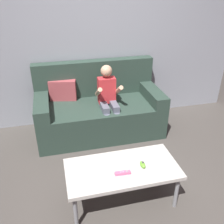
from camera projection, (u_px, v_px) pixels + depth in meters
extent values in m
plane|color=#4C4742|center=(139.00, 207.00, 2.37)|extent=(8.27, 8.27, 0.00)
cube|color=#999EA8|center=(98.00, 34.00, 3.35)|extent=(4.13, 0.05, 2.50)
cube|color=#2D4238|center=(100.00, 118.00, 3.44)|extent=(1.65, 0.80, 0.43)
cube|color=#2D4238|center=(94.00, 78.00, 3.49)|extent=(1.65, 0.16, 0.49)
cube|color=#2D4238|center=(42.00, 104.00, 3.14)|extent=(0.18, 0.80, 0.15)
cube|color=#2D4238|center=(151.00, 93.00, 3.46)|extent=(0.18, 0.80, 0.15)
cube|color=#B24C51|center=(63.00, 90.00, 3.38)|extent=(0.37, 0.20, 0.29)
cylinder|color=slate|center=(107.00, 129.00, 3.18)|extent=(0.07, 0.07, 0.43)
cylinder|color=slate|center=(117.00, 128.00, 3.20)|extent=(0.07, 0.07, 0.43)
cube|color=slate|center=(104.00, 107.00, 3.18)|extent=(0.08, 0.27, 0.08)
cube|color=slate|center=(114.00, 106.00, 3.20)|extent=(0.08, 0.27, 0.08)
cube|color=red|center=(107.00, 90.00, 3.23)|extent=(0.22, 0.13, 0.33)
cylinder|color=#DBAA87|center=(99.00, 92.00, 3.08)|extent=(0.05, 0.24, 0.19)
cylinder|color=#DBAA87|center=(119.00, 90.00, 3.13)|extent=(0.05, 0.24, 0.19)
sphere|color=#DBAA87|center=(106.00, 71.00, 3.11)|extent=(0.14, 0.14, 0.14)
cube|color=beige|center=(122.00, 169.00, 2.28)|extent=(1.02, 0.51, 0.04)
cylinder|color=gray|center=(76.00, 212.00, 2.10)|extent=(0.04, 0.04, 0.36)
cylinder|color=gray|center=(176.00, 192.00, 2.30)|extent=(0.04, 0.04, 0.36)
cylinder|color=gray|center=(71.00, 179.00, 2.45)|extent=(0.04, 0.04, 0.36)
cylinder|color=gray|center=(159.00, 164.00, 2.65)|extent=(0.04, 0.04, 0.36)
cube|color=pink|center=(123.00, 173.00, 2.19)|extent=(0.14, 0.04, 0.02)
cylinder|color=#99999E|center=(127.00, 171.00, 2.19)|extent=(0.02, 0.02, 0.00)
cylinder|color=silver|center=(123.00, 172.00, 2.19)|extent=(0.01, 0.01, 0.00)
cylinder|color=silver|center=(121.00, 172.00, 2.18)|extent=(0.01, 0.01, 0.00)
ellipsoid|color=#72C638|center=(143.00, 165.00, 2.28)|extent=(0.05, 0.09, 0.04)
cylinder|color=#4C4C51|center=(143.00, 162.00, 2.27)|extent=(0.02, 0.02, 0.01)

